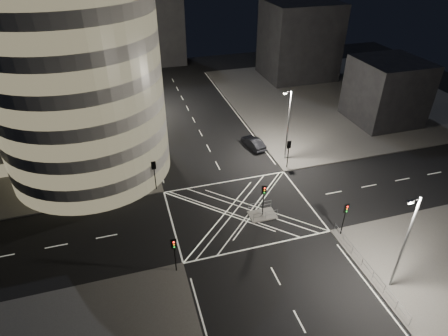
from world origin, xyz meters
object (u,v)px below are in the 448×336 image
object	(u,v)px
traffic_signal_nl	(174,249)
street_lamp_right_far	(288,123)
traffic_signal_nr	(345,213)
street_lamp_left_near	(142,132)
central_island	(262,215)
traffic_signal_fl	(154,170)
traffic_signal_fr	(289,149)
sedan	(253,143)
traffic_signal_island	(264,195)
street_lamp_left_far	(130,84)
street_lamp_right_near	(405,241)

from	to	relation	value
traffic_signal_nl	street_lamp_right_far	size ratio (longest dim) A/B	0.40
traffic_signal_nr	street_lamp_left_near	bearing A→B (deg)	134.13
central_island	street_lamp_left_near	bearing A→B (deg)	130.27
traffic_signal_fl	traffic_signal_fr	xyz separation A→B (m)	(17.60, 0.00, 0.00)
central_island	traffic_signal_fl	size ratio (longest dim) A/B	0.75
traffic_signal_nl	sedan	xyz separation A→B (m)	(15.20, 20.13, -2.13)
traffic_signal_nr	traffic_signal_nl	bearing A→B (deg)	180.00
street_lamp_left_near	traffic_signal_nr	bearing A→B (deg)	-45.87
traffic_signal_island	sedan	xyz separation A→B (m)	(4.40, 14.83, -2.13)
traffic_signal_fl	traffic_signal_island	xyz separation A→B (m)	(10.80, -8.30, 0.00)
traffic_signal_nr	traffic_signal_island	bearing A→B (deg)	142.07
traffic_signal_fr	sedan	distance (m)	7.28
street_lamp_left_far	street_lamp_right_far	bearing A→B (deg)	-48.06
central_island	street_lamp_left_near	world-z (taller)	street_lamp_left_near
traffic_signal_nl	street_lamp_left_near	distance (m)	18.99
street_lamp_left_far	sedan	bearing A→B (deg)	-46.47
traffic_signal_island	traffic_signal_nl	bearing A→B (deg)	-153.86
traffic_signal_nl	traffic_signal_nr	distance (m)	17.60
central_island	traffic_signal_nr	bearing A→B (deg)	-37.93
traffic_signal_fl	traffic_signal_fr	distance (m)	17.60
traffic_signal_nl	traffic_signal_nr	xyz separation A→B (m)	(17.60, 0.00, 0.00)
street_lamp_left_near	street_lamp_left_far	world-z (taller)	same
traffic_signal_nl	traffic_signal_fr	size ratio (longest dim) A/B	1.00
traffic_signal_fl	central_island	bearing A→B (deg)	-37.54
street_lamp_right_far	traffic_signal_fl	bearing A→B (deg)	-173.12
traffic_signal_island	street_lamp_right_far	distance (m)	13.13
street_lamp_left_near	street_lamp_right_far	xyz separation A→B (m)	(18.87, -3.00, 0.00)
sedan	traffic_signal_fr	bearing A→B (deg)	98.98
street_lamp_left_far	traffic_signal_fl	bearing A→B (deg)	-88.43
traffic_signal_nr	street_lamp_left_far	bearing A→B (deg)	116.36
traffic_signal_nl	sedan	bearing A→B (deg)	52.95
traffic_signal_fl	street_lamp_left_near	xyz separation A→B (m)	(-0.64, 5.20, 2.63)
traffic_signal_fr	street_lamp_left_near	bearing A→B (deg)	164.08
traffic_signal_nl	central_island	bearing A→B (deg)	26.14
street_lamp_left_far	sedan	distance (m)	23.48
traffic_signal_nr	street_lamp_right_far	size ratio (longest dim) A/B	0.40
traffic_signal_nr	street_lamp_left_far	size ratio (longest dim) A/B	0.40
traffic_signal_nr	street_lamp_left_near	distance (m)	26.32
traffic_signal_nl	sedan	world-z (taller)	traffic_signal_nl
street_lamp_left_near	sedan	bearing A→B (deg)	4.81
sedan	street_lamp_left_near	bearing A→B (deg)	-6.40
street_lamp_right_near	sedan	distance (m)	27.91
central_island	traffic_signal_island	bearing A→B (deg)	0.00
central_island	sedan	distance (m)	15.49
street_lamp_left_near	street_lamp_right_near	xyz separation A→B (m)	(18.87, -26.00, 0.00)
street_lamp_right_near	sedan	world-z (taller)	street_lamp_right_near
traffic_signal_nl	street_lamp_left_near	xyz separation A→B (m)	(-0.64, 18.80, 2.63)
traffic_signal_island	street_lamp_right_far	xyz separation A→B (m)	(7.44, 10.50, 2.63)
traffic_signal_nr	street_lamp_right_near	bearing A→B (deg)	-84.96
traffic_signal_fl	street_lamp_right_far	bearing A→B (deg)	6.88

